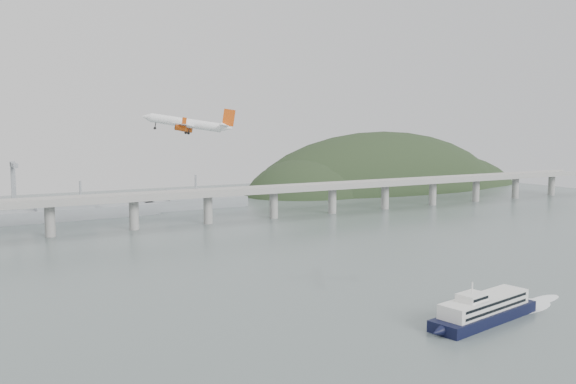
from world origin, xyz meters
TOP-DOWN VIEW (x-y plane):
  - ground at (0.00, 0.00)m, footprint 900.00×900.00m
  - bridge at (-1.15, 200.00)m, footprint 800.00×22.00m
  - headland at (285.18, 331.75)m, footprint 365.00×155.00m
  - ferry at (22.58, -38.83)m, footprint 77.24×23.73m
  - airliner at (-42.24, 65.38)m, footprint 36.07×33.82m

SIDE VIEW (x-z plane):
  - headland at x=285.18m, z-range -97.34..58.66m
  - ground at x=0.00m, z-range 0.00..0.00m
  - ferry at x=22.58m, z-range -3.35..11.30m
  - bridge at x=-1.15m, z-range 5.70..29.60m
  - airliner at x=-42.24m, z-range 60.69..71.71m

